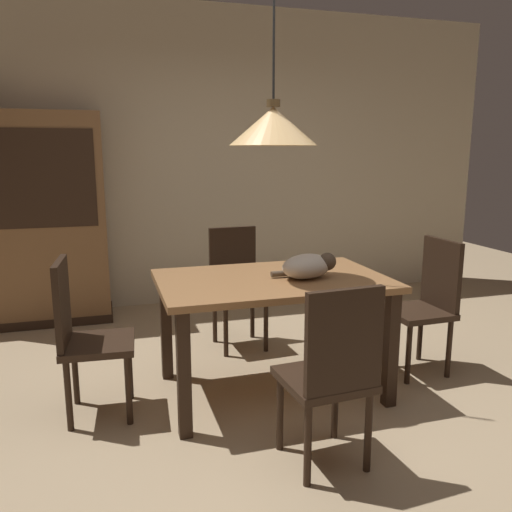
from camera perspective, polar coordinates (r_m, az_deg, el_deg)
ground at (r=3.07m, az=2.94°, el=-18.08°), size 10.00×10.00×0.00m
back_wall at (r=5.25m, az=-6.76°, el=10.68°), size 6.40×0.10×2.90m
dining_table at (r=3.22m, az=1.80°, el=-4.14°), size 1.40×0.90×0.75m
chair_right_side at (r=3.76m, az=18.37°, el=-4.62°), size 0.41×0.41×0.93m
chair_near_front at (r=2.50m, az=8.40°, el=-12.35°), size 0.43×0.43×0.93m
chair_far_back at (r=4.07m, az=-2.17°, el=-2.82°), size 0.42×0.42×0.93m
chair_left_side at (r=3.12m, az=-18.54°, el=-7.93°), size 0.43×0.43×0.93m
cat_sleeping at (r=3.18m, az=5.82°, el=-1.09°), size 0.40×0.31×0.16m
pendant_lamp at (r=3.11m, az=1.92°, el=14.18°), size 0.52×0.52×1.30m
hutch_bookcase at (r=4.90m, az=-22.66°, el=3.25°), size 1.12×0.45×1.85m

